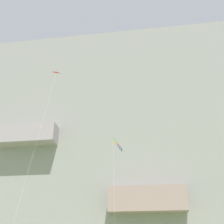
# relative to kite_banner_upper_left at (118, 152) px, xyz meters

# --- Properties ---
(cliff_face) EXTENTS (180.00, 27.82, 56.04)m
(cliff_face) POSITION_rel_kite_banner_upper_left_xyz_m (3.48, 30.54, 13.02)
(cliff_face) COLOR gray
(cliff_face) RESTS_ON ground
(kite_banner_upper_left) EXTENTS (0.83, 4.36, 16.20)m
(kite_banner_upper_left) POSITION_rel_kite_banner_upper_left_xyz_m (0.00, 0.00, 0.00)
(kite_banner_upper_left) COLOR black
(kite_banner_upper_left) RESTS_ON ground
(kite_delta_high_left) EXTENTS (2.54, 4.50, 27.76)m
(kite_delta_high_left) POSITION_rel_kite_banner_upper_left_xyz_m (-9.52, -2.29, 10.77)
(kite_delta_high_left) COLOR red
(kite_delta_high_left) RESTS_ON ground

